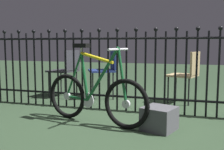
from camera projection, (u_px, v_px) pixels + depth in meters
ground_plane at (118, 122)px, 3.29m from camera, size 20.00×20.00×0.00m
iron_fence at (124, 67)px, 3.77m from camera, size 4.69×0.07×1.22m
bicycle at (94, 96)px, 3.20m from camera, size 1.39×0.50×0.95m
chair_charcoal at (66, 68)px, 4.78m from camera, size 0.50×0.50×0.83m
chair_tan at (187, 72)px, 4.27m from camera, size 0.52×0.52×0.82m
chair_navy at (106, 67)px, 4.68m from camera, size 0.58×0.58×0.87m
display_crate at (159, 118)px, 2.96m from camera, size 0.41×0.41×0.26m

